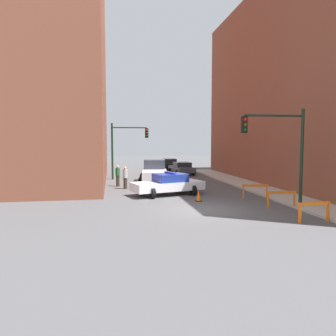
{
  "coord_description": "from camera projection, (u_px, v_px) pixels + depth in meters",
  "views": [
    {
      "loc": [
        -4.5,
        -16.12,
        3.55
      ],
      "look_at": [
        -0.82,
        5.03,
        1.78
      ],
      "focal_mm": 35.0,
      "sensor_mm": 36.0,
      "label": 1
    }
  ],
  "objects": [
    {
      "name": "ground_plane",
      "position": [
        200.0,
        210.0,
        16.89
      ],
      "size": [
        120.0,
        120.0,
        0.0
      ],
      "primitive_type": "plane",
      "color": "#4C4C4F"
    },
    {
      "name": "traffic_light_far",
      "position": [
        124.0,
        143.0,
        30.27
      ],
      "size": [
        3.44,
        0.35,
        5.2
      ],
      "color": "black",
      "rests_on": "ground_plane"
    },
    {
      "name": "parked_car_near",
      "position": [
        182.0,
        168.0,
        34.96
      ],
      "size": [
        2.5,
        4.43,
        1.31
      ],
      "rotation": [
        0.0,
        0.0,
        0.08
      ],
      "color": "#474C51",
      "rests_on": "ground_plane"
    },
    {
      "name": "sidewalk_right",
      "position": [
        310.0,
        205.0,
        17.94
      ],
      "size": [
        2.4,
        44.0,
        0.12
      ],
      "color": "#B2ADA3",
      "rests_on": "ground_plane"
    },
    {
      "name": "pedestrian_crossing",
      "position": [
        125.0,
        177.0,
        24.32
      ],
      "size": [
        0.5,
        0.5,
        1.66
      ],
      "rotation": [
        0.0,
        0.0,
        3.75
      ],
      "color": "#382D23",
      "rests_on": "ground_plane"
    },
    {
      "name": "barrier_back",
      "position": [
        255.0,
        189.0,
        20.05
      ],
      "size": [
        1.58,
        0.45,
        0.9
      ],
      "rotation": [
        0.0,
        0.0,
        -0.2
      ],
      "color": "orange",
      "rests_on": "ground_plane"
    },
    {
      "name": "police_car",
      "position": [
        168.0,
        184.0,
        21.59
      ],
      "size": [
        5.03,
        3.14,
        1.52
      ],
      "rotation": [
        0.0,
        0.0,
        1.85
      ],
      "color": "white",
      "rests_on": "ground_plane"
    },
    {
      "name": "parked_car_mid",
      "position": [
        170.0,
        164.0,
        41.63
      ],
      "size": [
        2.45,
        4.41,
        1.31
      ],
      "rotation": [
        0.0,
        0.0,
        -0.06
      ],
      "color": "black",
      "rests_on": "ground_plane"
    },
    {
      "name": "building_right",
      "position": [
        335.0,
        84.0,
        26.36
      ],
      "size": [
        12.0,
        28.0,
        16.21
      ],
      "color": "brown",
      "rests_on": "ground_plane"
    },
    {
      "name": "barrier_mid",
      "position": [
        281.0,
        196.0,
        17.38
      ],
      "size": [
        1.6,
        0.31,
        0.9
      ],
      "rotation": [
        0.0,
        0.0,
        -0.1
      ],
      "color": "orange",
      "rests_on": "ground_plane"
    },
    {
      "name": "building_corner_left",
      "position": [
        20.0,
        45.0,
        27.64
      ],
      "size": [
        14.0,
        20.0,
        23.23
      ],
      "color": "brown",
      "rests_on": "ground_plane"
    },
    {
      "name": "pedestrian_corner",
      "position": [
        118.0,
        175.0,
        25.64
      ],
      "size": [
        0.39,
        0.39,
        1.66
      ],
      "rotation": [
        0.0,
        0.0,
        1.66
      ],
      "color": "#382D23",
      "rests_on": "ground_plane"
    },
    {
      "name": "barrier_front",
      "position": [
        314.0,
        208.0,
        14.29
      ],
      "size": [
        1.6,
        0.28,
        0.9
      ],
      "rotation": [
        0.0,
        0.0,
        0.08
      ],
      "color": "orange",
      "rests_on": "ground_plane"
    },
    {
      "name": "traffic_cone",
      "position": [
        199.0,
        196.0,
        19.36
      ],
      "size": [
        0.36,
        0.36,
        0.66
      ],
      "color": "black",
      "rests_on": "ground_plane"
    },
    {
      "name": "white_truck",
      "position": [
        154.0,
        172.0,
        28.3
      ],
      "size": [
        3.07,
        5.61,
        1.9
      ],
      "rotation": [
        0.0,
        0.0,
        -0.12
      ],
      "color": "silver",
      "rests_on": "ground_plane"
    },
    {
      "name": "traffic_light_near",
      "position": [
        283.0,
        141.0,
        17.84
      ],
      "size": [
        3.64,
        0.35,
        5.2
      ],
      "color": "black",
      "rests_on": "sidewalk_right"
    }
  ]
}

